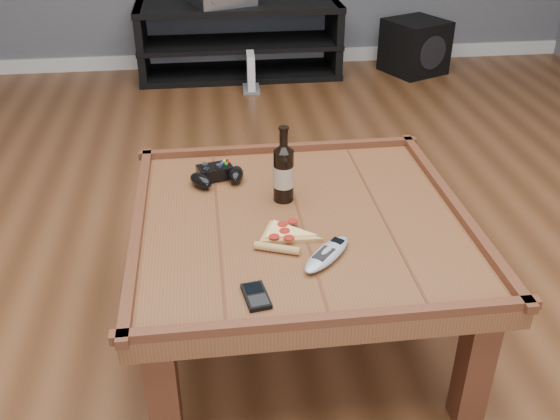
{
  "coord_description": "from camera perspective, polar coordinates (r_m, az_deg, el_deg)",
  "views": [
    {
      "loc": [
        -0.26,
        -1.6,
        1.43
      ],
      "look_at": [
        -0.07,
        -0.06,
        0.52
      ],
      "focal_mm": 40.0,
      "sensor_mm": 36.0,
      "label": 1
    }
  ],
  "objects": [
    {
      "name": "ground",
      "position": [
        2.16,
        1.7,
        -11.04
      ],
      "size": [
        6.0,
        6.0,
        0.0
      ],
      "primitive_type": "plane",
      "color": "#4F2C16",
      "rests_on": "ground"
    },
    {
      "name": "baseboard",
      "position": [
        4.8,
        -3.84,
        13.65
      ],
      "size": [
        5.0,
        0.02,
        0.1
      ],
      "primitive_type": "cube",
      "color": "silver",
      "rests_on": "ground"
    },
    {
      "name": "coffee_table",
      "position": [
        1.92,
        1.87,
        -2.27
      ],
      "size": [
        1.03,
        1.03,
        0.48
      ],
      "color": "brown",
      "rests_on": "ground"
    },
    {
      "name": "media_console",
      "position": [
        4.51,
        -3.71,
        15.16
      ],
      "size": [
        1.4,
        0.45,
        0.5
      ],
      "color": "black",
      "rests_on": "ground"
    },
    {
      "name": "beer_bottle",
      "position": [
        1.94,
        0.33,
        3.55
      ],
      "size": [
        0.07,
        0.07,
        0.25
      ],
      "color": "black",
      "rests_on": "coffee_table"
    },
    {
      "name": "game_controller",
      "position": [
        2.1,
        -5.78,
        3.22
      ],
      "size": [
        0.2,
        0.16,
        0.05
      ],
      "rotation": [
        0.0,
        0.0,
        0.25
      ],
      "color": "black",
      "rests_on": "coffee_table"
    },
    {
      "name": "pizza_slice",
      "position": [
        1.79,
        0.32,
        -2.36
      ],
      "size": [
        0.22,
        0.27,
        0.02
      ],
      "rotation": [
        0.0,
        0.0,
        -0.38
      ],
      "color": "tan",
      "rests_on": "coffee_table"
    },
    {
      "name": "smartphone",
      "position": [
        1.57,
        -2.2,
        -7.86
      ],
      "size": [
        0.07,
        0.11,
        0.01
      ],
      "rotation": [
        0.0,
        0.0,
        0.16
      ],
      "color": "black",
      "rests_on": "coffee_table"
    },
    {
      "name": "remote_control",
      "position": [
        1.71,
        4.31,
        -4.04
      ],
      "size": [
        0.18,
        0.2,
        0.03
      ],
      "rotation": [
        0.0,
        0.0,
        -0.72
      ],
      "color": "#9CA1A9",
      "rests_on": "coffee_table"
    },
    {
      "name": "subwoofer",
      "position": [
        4.7,
        12.23,
        14.41
      ],
      "size": [
        0.49,
        0.49,
        0.37
      ],
      "rotation": [
        0.0,
        0.0,
        0.42
      ],
      "color": "black",
      "rests_on": "ground"
    },
    {
      "name": "game_console",
      "position": [
        4.25,
        -2.68,
        12.35
      ],
      "size": [
        0.12,
        0.2,
        0.25
      ],
      "rotation": [
        0.0,
        0.0,
        -0.04
      ],
      "color": "slate",
      "rests_on": "ground"
    }
  ]
}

